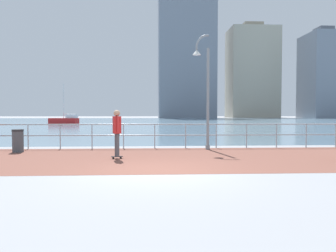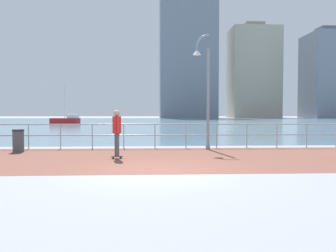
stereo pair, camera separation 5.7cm
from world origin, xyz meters
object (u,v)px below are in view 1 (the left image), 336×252
object	(u,v)px
skateboarder	(117,130)
sailboat_gray	(65,120)
lamppost	(204,86)
trash_bin	(18,141)

from	to	relation	value
skateboarder	sailboat_gray	distance (m)	37.20
lamppost	skateboarder	xyz separation A→B (m)	(-3.50, -2.74, -1.74)
lamppost	trash_bin	distance (m)	8.08
lamppost	sailboat_gray	xyz separation A→B (m)	(-14.29, 32.86, -2.21)
trash_bin	lamppost	bearing A→B (deg)	3.93
lamppost	skateboarder	size ratio (longest dim) A/B	2.93
skateboarder	sailboat_gray	bearing A→B (deg)	106.86
sailboat_gray	lamppost	bearing A→B (deg)	-66.50
lamppost	trash_bin	world-z (taller)	lamppost
trash_bin	sailboat_gray	distance (m)	34.03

